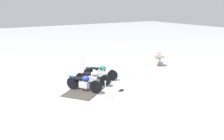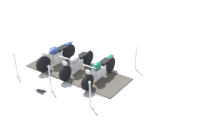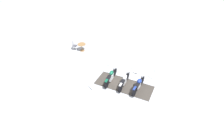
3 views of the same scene
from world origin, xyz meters
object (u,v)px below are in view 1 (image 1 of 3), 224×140
motorcycle_chrome (93,77)px  info_placard (121,90)px  stanchion_right_mid (118,82)px  motorcycle_navy (84,83)px  stanchion_right_front (105,94)px  stanchion_left_rear (84,68)px  cafe_table (159,59)px  stanchion_right_rear (128,73)px  cafe_chair_near_table (159,57)px  motorcycle_forest (101,72)px

motorcycle_chrome → info_placard: bearing=-11.3°
stanchion_right_mid → motorcycle_navy: bearing=73.4°
stanchion_right_front → stanchion_left_rear: size_ratio=0.94×
cafe_table → stanchion_right_rear: bearing=107.5°
info_placard → cafe_table: cafe_table is taller
motorcycle_chrome → stanchion_right_rear: 2.47m
motorcycle_chrome → stanchion_right_front: 2.48m
motorcycle_chrome → stanchion_right_front: bearing=-52.5°
motorcycle_navy → stanchion_right_rear: (0.60, -3.39, -0.16)m
info_placard → stanchion_right_mid: bearing=-138.2°
motorcycle_navy → cafe_chair_near_table: bearing=74.4°
motorcycle_navy → stanchion_right_mid: size_ratio=1.75×
stanchion_right_rear → cafe_table: size_ratio=1.33×
cafe_table → stanchion_right_mid: bearing=113.8°
stanchion_right_rear → stanchion_right_mid: (-1.16, 1.52, 0.00)m
motorcycle_forest → cafe_table: size_ratio=2.30×
stanchion_right_front → info_placard: size_ratio=2.46×
stanchion_right_mid → cafe_table: bearing=-66.2°
stanchion_right_front → cafe_table: bearing=-62.9°
stanchion_left_rear → motorcycle_forest: bearing=-167.7°
motorcycle_navy → stanchion_right_rear: size_ratio=1.79×
motorcycle_navy → cafe_table: motorcycle_navy is taller
stanchion_right_mid → info_placard: (-0.40, 0.08, -0.29)m
stanchion_right_mid → stanchion_left_rear: bearing=6.6°
stanchion_left_rear → cafe_table: stanchion_left_rear is taller
stanchion_right_mid → info_placard: 0.50m
info_placard → cafe_chair_near_table: 6.98m
stanchion_right_rear → info_placard: 2.25m
stanchion_right_rear → cafe_table: bearing=-72.5°
motorcycle_forest → cafe_chair_near_table: 6.12m
stanchion_left_rear → cafe_chair_near_table: size_ratio=1.18×
motorcycle_navy → cafe_chair_near_table: motorcycle_navy is taller
motorcycle_chrome → info_placard: size_ratio=4.12×
motorcycle_navy → motorcycle_forest: (1.39, -1.83, -0.04)m
motorcycle_navy → motorcycle_chrome: motorcycle_navy is taller
stanchion_right_front → stanchion_left_rear: (4.87, -1.09, 0.03)m
info_placard → cafe_chair_near_table: (3.44, -6.05, 0.49)m
motorcycle_chrome → info_placard: 1.91m
stanchion_right_rear → info_placard: (-1.56, 1.59, -0.29)m
motorcycle_chrome → cafe_chair_near_table: motorcycle_chrome is taller
stanchion_right_front → cafe_table: (3.56, -6.97, 0.19)m
stanchion_right_mid → cafe_chair_near_table: (3.03, -5.98, 0.19)m
motorcycle_chrome → stanchion_left_rear: 2.51m
motorcycle_forest → stanchion_right_rear: 1.76m
motorcycle_navy → cafe_chair_near_table: (2.48, -7.85, 0.04)m
stanchion_left_rear → motorcycle_chrome: bearing=168.0°
info_placard → stanchion_left_rear: bearing=-122.5°
motorcycle_navy → stanchion_right_front: 1.76m
info_placard → cafe_chair_near_table: size_ratio=0.45×
cafe_chair_near_table → motorcycle_forest: bearing=-40.1°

